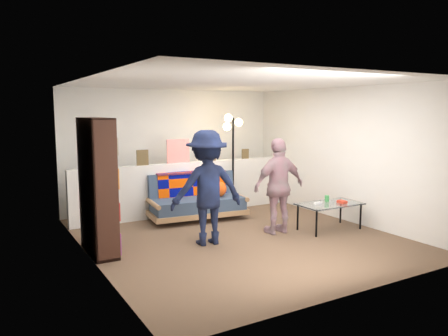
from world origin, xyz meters
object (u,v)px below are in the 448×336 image
Objects in this scene: futon_sofa at (197,200)px; floor_lamp at (232,143)px; bookshelf at (98,191)px; coffee_table at (330,205)px; person_left at (207,188)px; person_right at (279,186)px.

floor_lamp reaches higher than futon_sofa.
bookshelf is at bearing -152.77° from futon_sofa.
coffee_table is 0.63× the size of person_left.
futon_sofa is 1.61m from person_left.
floor_lamp is 1.12× the size of person_left.
person_right reaches higher than futon_sofa.
person_left is (-1.43, -1.67, -0.51)m from floor_lamp.
floor_lamp is 1.84m from person_right.
coffee_table is 0.97m from person_right.
person_left reaches higher than coffee_table.
person_right is at bearing -175.47° from person_left.
floor_lamp is 1.23× the size of person_right.
floor_lamp is at bearing -122.83° from person_left.
floor_lamp is (-0.71, 2.00, 0.94)m from coffee_table.
futon_sofa is 0.95× the size of floor_lamp.
futon_sofa is at bearing -102.92° from person_left.
person_right is (0.73, -1.50, 0.42)m from futon_sofa.
floor_lamp reaches higher than person_right.
coffee_table is at bearing 178.85° from person_left.
bookshelf is at bearing -156.27° from floor_lamp.
bookshelf is 3.25m from floor_lamp.
coffee_table is at bearing -47.88° from futon_sofa.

